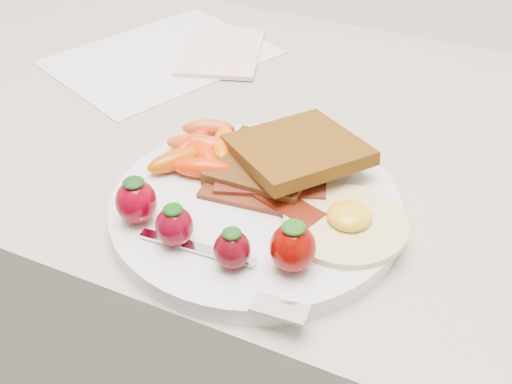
% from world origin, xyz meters
% --- Properties ---
extents(counter, '(2.00, 0.60, 0.90)m').
position_xyz_m(counter, '(0.00, 1.70, 0.45)').
color(counter, gray).
rests_on(counter, ground).
extents(plate, '(0.27, 0.27, 0.02)m').
position_xyz_m(plate, '(0.00, 1.54, 0.91)').
color(plate, silver).
rests_on(plate, counter).
extents(toast_lower, '(0.10, 0.10, 0.01)m').
position_xyz_m(toast_lower, '(-0.01, 1.58, 0.93)').
color(toast_lower, black).
rests_on(toast_lower, plate).
extents(toast_upper, '(0.16, 0.16, 0.03)m').
position_xyz_m(toast_upper, '(0.02, 1.60, 0.94)').
color(toast_upper, '#391F08').
rests_on(toast_upper, toast_lower).
extents(fried_egg, '(0.12, 0.12, 0.02)m').
position_xyz_m(fried_egg, '(0.09, 1.54, 0.92)').
color(fried_egg, beige).
rests_on(fried_egg, plate).
extents(bacon_strips, '(0.12, 0.07, 0.01)m').
position_xyz_m(bacon_strips, '(0.01, 1.54, 0.92)').
color(bacon_strips, black).
rests_on(bacon_strips, plate).
extents(baby_carrots, '(0.09, 0.12, 0.02)m').
position_xyz_m(baby_carrots, '(-0.08, 1.58, 0.93)').
color(baby_carrots, '#C74511').
rests_on(baby_carrots, plate).
extents(strawberries, '(0.18, 0.05, 0.05)m').
position_xyz_m(strawberries, '(-0.00, 1.46, 0.94)').
color(strawberries, '#6F000F').
rests_on(strawberries, plate).
extents(fork, '(0.16, 0.05, 0.00)m').
position_xyz_m(fork, '(0.03, 1.44, 0.92)').
color(fork, silver).
rests_on(fork, plate).
extents(paper_sheet, '(0.30, 0.33, 0.00)m').
position_xyz_m(paper_sheet, '(-0.25, 1.78, 0.90)').
color(paper_sheet, silver).
rests_on(paper_sheet, counter).
extents(notepad, '(0.15, 0.18, 0.01)m').
position_xyz_m(notepad, '(-0.18, 1.83, 0.91)').
color(notepad, beige).
rests_on(notepad, paper_sheet).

